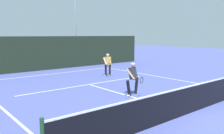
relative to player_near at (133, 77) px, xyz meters
The scene contains 10 objects.
ground_plane 3.29m from the player_near, 94.97° to the right, with size 80.00×80.00×0.00m, color #505AA9.
court_line_baseline_far 8.02m from the player_near, 91.98° to the left, with size 10.04×0.10×0.01m, color white.
court_line_service 3.37m from the player_near, 94.84° to the left, with size 8.19×0.10×0.01m, color white.
court_line_centre 0.88m from the player_near, behind, with size 0.10×6.40×0.01m, color white.
tennis_net 3.19m from the player_near, 94.97° to the right, with size 11.01×0.09×1.10m.
player_near is the anchor object (origin of this frame).
player_far 5.37m from the player_near, 64.13° to the left, with size 0.79×0.83×1.52m.
tennis_ball 3.37m from the player_near, 35.09° to the right, with size 0.07×0.07×0.07m, color #D1E033.
back_fence_windscreen 10.11m from the player_near, 91.56° to the left, with size 20.67×0.12×2.68m, color #212C1E.
light_pole 12.99m from the player_near, 71.18° to the left, with size 0.55×0.44×7.02m.
Camera 1 is at (-7.30, -4.53, 2.80)m, focal length 37.82 mm.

